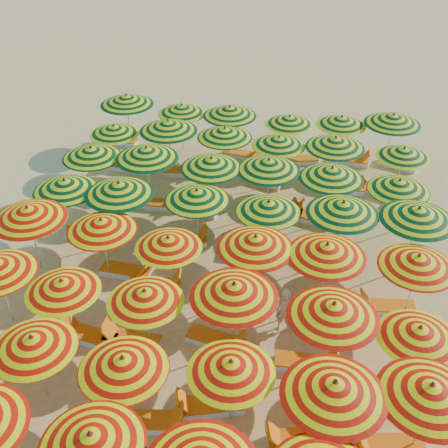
{
  "coord_description": "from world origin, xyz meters",
  "views": [
    {
      "loc": [
        2.93,
        -14.49,
        12.42
      ],
      "look_at": [
        0.0,
        0.5,
        1.6
      ],
      "focal_mm": 45.0,
      "sensor_mm": 36.0,
      "label": 1
    }
  ],
  "objects_px": {
    "lounger_11": "(307,363)",
    "umbrella_42": "(127,100)",
    "lounger_19": "(321,259)",
    "lounger_23": "(282,211)",
    "umbrella_38": "(225,133)",
    "lounger_6": "(300,440)",
    "umbrella_14": "(145,296)",
    "lounger_13": "(156,285)",
    "umbrella_43": "(182,109)",
    "umbrella_9": "(231,367)",
    "umbrella_33": "(269,165)",
    "umbrella_41": "(404,152)",
    "lounger_16": "(91,229)",
    "umbrella_24": "(65,185)",
    "beachgoer_a": "(285,311)",
    "umbrella_44": "(230,111)",
    "lounger_22": "(197,208)",
    "umbrella_16": "(334,310)",
    "umbrella_39": "(279,141)",
    "lounger_27": "(262,180)",
    "umbrella_27": "(268,207)",
    "lounger_28": "(344,190)",
    "lounger_20": "(84,195)",
    "umbrella_8": "(123,363)",
    "umbrella_37": "(168,126)",
    "lounger_33": "(350,161)",
    "umbrella_22": "(327,250)",
    "umbrella_23": "(418,261)",
    "umbrella_35": "(399,185)",
    "umbrella_20": "(168,242)",
    "umbrella_34": "(332,173)",
    "umbrella_18": "(28,213)",
    "lounger_24": "(310,217)",
    "umbrella_17": "(419,333)",
    "lounger_30": "(119,140)",
    "umbrella_10": "(334,388)",
    "lounger_21": "(163,204)",
    "umbrella_19": "(101,225)",
    "umbrella_40": "(335,142)",
    "umbrella_29": "(418,214)",
    "lounger_31": "(242,154)",
    "umbrella_31": "(146,153)",
    "lounger_4": "(152,422)",
    "lounger_8": "(88,335)",
    "lounger_25": "(130,167)",
    "lounger_12": "(127,271)",
    "lounger_14": "(239,290)",
    "umbrella_32": "(211,163)",
    "lounger_29": "(383,193)",
    "lounger_26": "(184,172)"
  },
  "relations": [
    {
      "from": "lounger_24",
      "to": "lounger_31",
      "type": "xyz_separation_m",
      "value": [
        -3.42,
        4.53,
        0.0
      ]
    },
    {
      "from": "lounger_20",
      "to": "umbrella_38",
      "type": "bearing_deg",
      "value": -133.65
    },
    {
      "from": "lounger_30",
      "to": "umbrella_10",
      "type": "bearing_deg",
      "value": 131.91
    },
    {
      "from": "umbrella_18",
      "to": "umbrella_37",
      "type": "relative_size",
      "value": 1.01
    },
    {
      "from": "umbrella_37",
      "to": "lounger_33",
      "type": "height_order",
      "value": "umbrella_37"
    },
    {
      "from": "lounger_12",
      "to": "lounger_14",
      "type": "bearing_deg",
      "value": -0.43
    },
    {
      "from": "umbrella_33",
      "to": "umbrella_41",
      "type": "relative_size",
      "value": 1.07
    },
    {
      "from": "umbrella_18",
      "to": "lounger_24",
      "type": "xyz_separation_m",
      "value": [
        8.89,
        4.67,
        -2.14
      ]
    },
    {
      "from": "umbrella_20",
      "to": "umbrella_34",
      "type": "relative_size",
      "value": 0.74
    },
    {
      "from": "lounger_8",
      "to": "lounger_25",
      "type": "height_order",
      "value": "same"
    },
    {
      "from": "umbrella_40",
      "to": "lounger_19",
      "type": "xyz_separation_m",
      "value": [
        -0.11,
        -4.93,
        -2.06
      ]
    },
    {
      "from": "umbrella_38",
      "to": "lounger_6",
      "type": "xyz_separation_m",
      "value": [
        4.28,
        -12.28,
        -1.99
      ]
    },
    {
      "from": "lounger_26",
      "to": "lounger_30",
      "type": "relative_size",
      "value": 1.0
    },
    {
      "from": "beachgoer_a",
      "to": "lounger_23",
      "type": "bearing_deg",
      "value": 98.51
    },
    {
      "from": "umbrella_38",
      "to": "umbrella_35",
      "type": "bearing_deg",
      "value": -22.27
    },
    {
      "from": "umbrella_22",
      "to": "umbrella_23",
      "type": "distance_m",
      "value": 2.63
    },
    {
      "from": "umbrella_41",
      "to": "lounger_28",
      "type": "distance_m",
      "value": 2.78
    },
    {
      "from": "lounger_11",
      "to": "lounger_20",
      "type": "distance_m",
      "value": 11.95
    },
    {
      "from": "lounger_20",
      "to": "lounger_21",
      "type": "bearing_deg",
      "value": -161.91
    },
    {
      "from": "lounger_22",
      "to": "umbrella_16",
      "type": "bearing_deg",
      "value": 141.7
    },
    {
      "from": "umbrella_37",
      "to": "lounger_4",
      "type": "xyz_separation_m",
      "value": [
        2.93,
        -12.4,
        -2.12
      ]
    },
    {
      "from": "umbrella_24",
      "to": "beachgoer_a",
      "type": "xyz_separation_m",
      "value": [
        8.19,
        -3.35,
        -1.38
      ]
    },
    {
      "from": "umbrella_44",
      "to": "lounger_11",
      "type": "xyz_separation_m",
      "value": [
        4.43,
        -11.83,
        -2.06
      ]
    },
    {
      "from": "umbrella_19",
      "to": "umbrella_43",
      "type": "height_order",
      "value": "umbrella_19"
    },
    {
      "from": "umbrella_33",
      "to": "umbrella_8",
      "type": "bearing_deg",
      "value": -102.55
    },
    {
      "from": "umbrella_16",
      "to": "lounger_33",
      "type": "height_order",
      "value": "umbrella_16"
    },
    {
      "from": "umbrella_27",
      "to": "lounger_28",
      "type": "bearing_deg",
      "value": 61.0
    },
    {
      "from": "lounger_22",
      "to": "lounger_28",
      "type": "relative_size",
      "value": 1.0
    },
    {
      "from": "lounger_29",
      "to": "lounger_31",
      "type": "relative_size",
      "value": 1.01
    },
    {
      "from": "umbrella_43",
      "to": "umbrella_9",
      "type": "bearing_deg",
      "value": -70.95
    },
    {
      "from": "umbrella_10",
      "to": "lounger_6",
      "type": "relative_size",
      "value": 1.71
    },
    {
      "from": "lounger_11",
      "to": "umbrella_42",
      "type": "bearing_deg",
      "value": 125.49
    },
    {
      "from": "umbrella_17",
      "to": "lounger_19",
      "type": "relative_size",
      "value": 1.47
    },
    {
      "from": "lounger_19",
      "to": "lounger_27",
      "type": "height_order",
      "value": "same"
    },
    {
      "from": "umbrella_32",
      "to": "umbrella_34",
      "type": "relative_size",
      "value": 0.98
    },
    {
      "from": "umbrella_19",
      "to": "lounger_6",
      "type": "relative_size",
      "value": 1.58
    },
    {
      "from": "umbrella_14",
      "to": "umbrella_31",
      "type": "height_order",
      "value": "umbrella_31"
    },
    {
      "from": "umbrella_42",
      "to": "lounger_24",
      "type": "height_order",
      "value": "umbrella_42"
    },
    {
      "from": "umbrella_33",
      "to": "umbrella_39",
      "type": "xyz_separation_m",
      "value": [
        0.12,
        2.36,
        -0.2
      ]
    },
    {
      "from": "lounger_19",
      "to": "lounger_23",
      "type": "distance_m",
      "value": 3.22
    },
    {
      "from": "umbrella_29",
      "to": "lounger_31",
      "type": "height_order",
      "value": "umbrella_29"
    },
    {
      "from": "lounger_33",
      "to": "lounger_16",
      "type": "bearing_deg",
      "value": -141.05
    },
    {
      "from": "umbrella_24",
      "to": "lounger_28",
      "type": "distance_m",
      "value": 11.15
    },
    {
      "from": "umbrella_44",
      "to": "lounger_6",
      "type": "bearing_deg",
      "value": -72.72
    },
    {
      "from": "umbrella_14",
      "to": "lounger_13",
      "type": "bearing_deg",
      "value": 102.52
    },
    {
      "from": "umbrella_33",
      "to": "lounger_16",
      "type": "xyz_separation_m",
      "value": [
        -6.27,
        -2.44,
        -2.08
      ]
    },
    {
      "from": "umbrella_17",
      "to": "umbrella_20",
      "type": "xyz_separation_m",
      "value": [
        -7.27,
        2.47,
        -0.03
      ]
    },
    {
      "from": "lounger_19",
      "to": "lounger_20",
      "type": "xyz_separation_m",
      "value": [
        -9.73,
        2.38,
        0.0
      ]
    },
    {
      "from": "lounger_16",
      "to": "lounger_27",
      "type": "distance_m",
      "value": 7.52
    },
    {
      "from": "umbrella_40",
      "to": "lounger_20",
      "type": "height_order",
      "value": "umbrella_40"
    }
  ]
}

